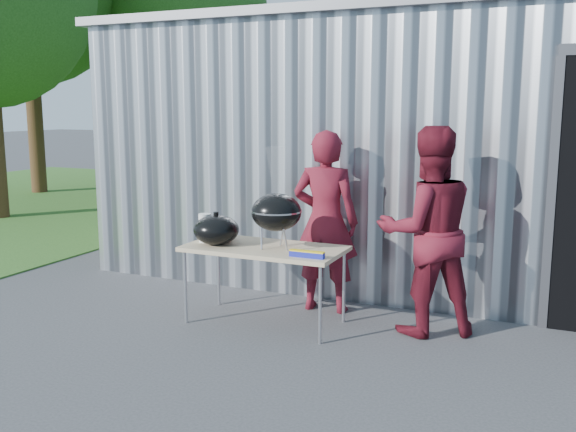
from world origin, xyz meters
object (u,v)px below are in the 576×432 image
at_px(kettle_grill, 276,205).
at_px(person_bystander, 428,231).
at_px(person_cook, 325,222).
at_px(folding_table, 265,251).

distance_m(kettle_grill, person_bystander, 1.40).
xyz_separation_m(kettle_grill, person_cook, (0.24, 0.65, -0.25)).
height_order(person_cook, person_bystander, person_bystander).
distance_m(person_cook, person_bystander, 1.10).
bearing_deg(person_cook, folding_table, 52.57).
relative_size(person_cook, person_bystander, 0.97).
height_order(folding_table, person_bystander, person_bystander).
bearing_deg(folding_table, kettle_grill, -14.47).
distance_m(folding_table, person_cook, 0.75).
xyz_separation_m(folding_table, person_bystander, (1.46, 0.37, 0.24)).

